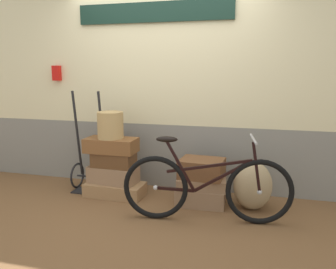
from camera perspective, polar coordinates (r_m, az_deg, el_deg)
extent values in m
cube|color=brown|center=(4.01, -3.53, -12.34)|extent=(9.13, 5.20, 0.06)
cube|color=gray|center=(4.64, -0.22, -3.30)|extent=(7.13, 0.20, 0.83)
cube|color=beige|center=(4.51, -0.23, 13.01)|extent=(7.13, 0.20, 1.77)
cube|color=#142D23|center=(4.48, -2.41, 19.49)|extent=(1.97, 0.04, 0.24)
cube|color=red|center=(5.00, -17.86, 9.60)|extent=(0.10, 0.08, 0.20)
cube|color=#9E754C|center=(4.37, -8.71, -8.93)|extent=(0.73, 0.37, 0.16)
cube|color=#937051|center=(4.35, -8.99, -6.48)|extent=(0.62, 0.38, 0.21)
cube|color=brown|center=(4.28, -8.91, -4.10)|extent=(0.51, 0.29, 0.18)
cube|color=brown|center=(4.27, -9.34, -1.75)|extent=(0.62, 0.33, 0.17)
cube|color=#937051|center=(4.11, 5.47, -9.86)|extent=(0.57, 0.47, 0.20)
cube|color=#937051|center=(4.05, 5.64, -7.73)|extent=(0.58, 0.48, 0.12)
cube|color=brown|center=(3.98, 5.59, -5.56)|extent=(0.51, 0.41, 0.21)
cylinder|color=tan|center=(4.21, -9.46, 1.52)|extent=(0.31, 0.31, 0.32)
torus|color=black|center=(4.72, -14.69, -6.53)|extent=(0.03, 0.33, 0.33)
torus|color=black|center=(4.54, -10.17, -7.05)|extent=(0.03, 0.33, 0.33)
cylinder|color=black|center=(4.63, -12.48, -6.79)|extent=(0.41, 0.02, 0.02)
cylinder|color=black|center=(4.58, -14.69, 0.10)|extent=(0.03, 0.17, 1.11)
cylinder|color=black|center=(4.42, -10.75, -0.12)|extent=(0.03, 0.17, 1.11)
cube|color=black|center=(4.59, -13.04, -9.08)|extent=(0.37, 0.22, 0.02)
ellipsoid|color=tan|center=(3.98, 13.77, -8.19)|extent=(0.42, 0.36, 0.54)
torus|color=black|center=(3.61, -2.06, -8.74)|extent=(0.67, 0.15, 0.67)
sphere|color=#B2B2B7|center=(3.61, -2.06, -8.74)|extent=(0.05, 0.05, 0.05)
torus|color=black|center=(3.60, 14.84, -9.15)|extent=(0.67, 0.15, 0.67)
sphere|color=#B2B2B7|center=(3.60, 14.84, -9.15)|extent=(0.05, 0.05, 0.05)
cube|color=black|center=(3.52, 8.99, -6.75)|extent=(0.58, 0.11, 0.36)
cube|color=black|center=(3.51, 2.09, -5.24)|extent=(0.31, 0.07, 0.52)
cube|color=black|center=(3.59, 1.11, -9.00)|extent=(0.40, 0.08, 0.04)
cube|color=black|center=(3.49, 6.73, -5.18)|extent=(0.85, 0.15, 0.17)
cube|color=black|center=(3.52, 14.35, -5.25)|extent=(0.11, 0.04, 0.51)
ellipsoid|color=black|center=(3.46, -0.20, -0.79)|extent=(0.23, 0.12, 0.06)
cylinder|color=#A5A5AD|center=(3.45, 13.87, -0.70)|extent=(0.09, 0.46, 0.02)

